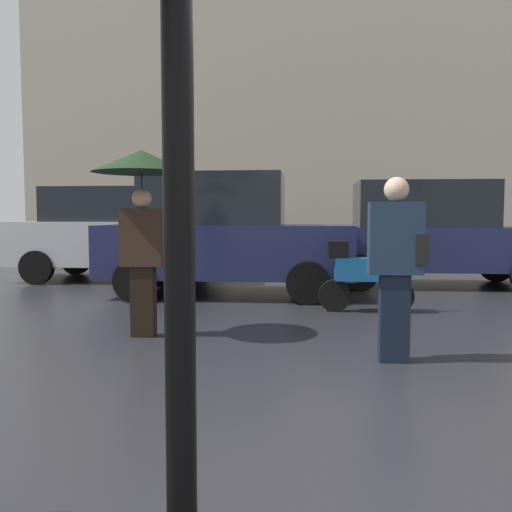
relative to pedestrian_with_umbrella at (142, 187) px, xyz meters
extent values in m
cylinder|color=black|center=(1.48, -4.49, -0.30)|extent=(0.08, 0.08, 2.78)
cube|color=black|center=(0.00, 0.00, -1.29)|extent=(0.26, 0.17, 0.80)
cube|color=#332319|center=(0.00, 0.00, -0.57)|extent=(0.48, 0.21, 0.64)
sphere|color=tan|center=(0.00, 0.00, -0.13)|extent=(0.22, 0.22, 0.22)
cylinder|color=black|center=(0.00, 0.00, 0.01)|extent=(0.02, 0.02, 0.30)
cone|color=#19311A|center=(0.00, 0.00, 0.28)|extent=(1.10, 1.10, 0.25)
cube|color=black|center=(2.64, -0.83, -1.27)|extent=(0.27, 0.17, 0.82)
cube|color=#1E2D47|center=(2.64, -0.83, -0.53)|extent=(0.49, 0.22, 0.67)
sphere|color=beige|center=(2.64, -0.83, -0.08)|extent=(0.23, 0.23, 0.23)
cube|color=black|center=(2.86, -0.83, -0.63)|extent=(0.12, 0.24, 0.28)
cylinder|color=black|center=(3.13, 1.78, -1.45)|extent=(0.46, 0.09, 0.46)
cylinder|color=black|center=(2.25, 1.78, -1.45)|extent=(0.46, 0.09, 0.46)
cube|color=#195999|center=(2.69, 1.78, -1.07)|extent=(0.88, 0.32, 0.32)
cube|color=black|center=(2.29, 1.78, -0.79)|extent=(0.28, 0.28, 0.24)
cylinder|color=black|center=(3.08, 1.78, -0.72)|extent=(0.06, 0.06, 0.55)
cube|color=silver|center=(-2.10, 5.27, -0.89)|extent=(4.33, 1.86, 0.91)
cube|color=black|center=(-2.32, 5.27, -0.08)|extent=(2.38, 1.71, 0.71)
cylinder|color=black|center=(-0.70, 6.20, -1.35)|extent=(0.68, 0.18, 0.68)
cylinder|color=black|center=(-0.70, 4.34, -1.35)|extent=(0.68, 0.18, 0.68)
cylinder|color=black|center=(-3.51, 6.20, -1.35)|extent=(0.68, 0.18, 0.68)
cylinder|color=black|center=(-3.51, 4.34, -1.35)|extent=(0.68, 0.18, 0.68)
cube|color=#1E234C|center=(4.31, 4.78, -0.94)|extent=(4.58, 1.66, 0.82)
cube|color=black|center=(4.08, 4.78, -0.10)|extent=(2.52, 1.53, 0.87)
cylinder|color=black|center=(5.80, 5.61, -1.35)|extent=(0.67, 0.18, 0.67)
cylinder|color=black|center=(2.83, 5.61, -1.35)|extent=(0.67, 0.18, 0.67)
cylinder|color=black|center=(2.83, 3.95, -1.35)|extent=(0.67, 0.18, 0.67)
cube|color=#1E234C|center=(0.50, 3.26, -0.91)|extent=(4.21, 1.80, 0.88)
cube|color=black|center=(0.29, 3.26, -0.04)|extent=(2.32, 1.65, 0.86)
cylinder|color=black|center=(1.87, 4.16, -1.35)|extent=(0.67, 0.18, 0.67)
cylinder|color=black|center=(1.87, 2.36, -1.35)|extent=(0.67, 0.18, 0.67)
cylinder|color=black|center=(-0.87, 4.16, -1.35)|extent=(0.67, 0.18, 0.67)
cylinder|color=black|center=(-0.87, 2.36, -1.35)|extent=(0.67, 0.18, 0.67)
cube|color=#B2A893|center=(1.80, 11.44, 6.08)|extent=(17.36, 2.48, 15.53)
camera|label=1|loc=(1.79, -5.84, -0.33)|focal=37.48mm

